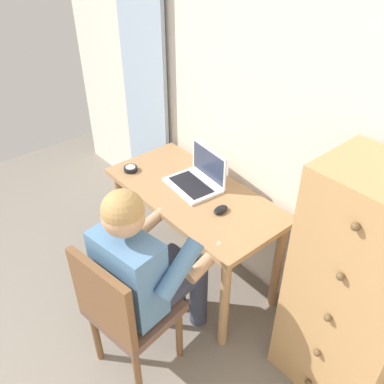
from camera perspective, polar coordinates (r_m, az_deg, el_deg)
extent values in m
cube|color=beige|center=(2.27, 14.05, 9.62)|extent=(4.80, 0.05, 2.50)
cube|color=#8EA3B7|center=(3.15, -6.69, 15.10)|extent=(0.52, 0.03, 2.23)
cube|color=#9E754C|center=(2.54, 0.26, -0.31)|extent=(1.18, 0.57, 0.03)
cylinder|color=#9E754C|center=(3.01, -9.70, -3.08)|extent=(0.06, 0.06, 0.70)
cylinder|color=#9E754C|center=(2.40, 4.52, -15.31)|extent=(0.06, 0.06, 0.70)
cylinder|color=#9E754C|center=(3.21, -2.84, 0.18)|extent=(0.06, 0.06, 0.70)
cylinder|color=#9E754C|center=(2.64, 11.76, -10.05)|extent=(0.06, 0.06, 0.70)
cube|color=tan|center=(2.16, 21.63, -12.99)|extent=(0.55, 0.40, 1.34)
sphere|color=brown|center=(2.45, 15.83, -24.15)|extent=(0.04, 0.04, 0.04)
sphere|color=brown|center=(2.23, 17.00, -20.60)|extent=(0.04, 0.04, 0.04)
sphere|color=brown|center=(2.02, 18.35, -16.28)|extent=(0.04, 0.04, 0.04)
sphere|color=brown|center=(1.83, 19.92, -10.99)|extent=(0.04, 0.04, 0.04)
sphere|color=brown|center=(1.65, 21.77, -4.50)|extent=(0.04, 0.04, 0.04)
cube|color=brown|center=(2.29, -7.98, -15.74)|extent=(0.47, 0.46, 0.05)
cube|color=brown|center=(2.05, -12.37, -14.40)|extent=(0.42, 0.10, 0.42)
cylinder|color=brown|center=(2.46, -1.80, -19.01)|extent=(0.04, 0.04, 0.40)
cylinder|color=brown|center=(2.61, -7.49, -14.87)|extent=(0.04, 0.04, 0.40)
cylinder|color=brown|center=(2.34, -7.59, -23.69)|extent=(0.04, 0.04, 0.40)
cylinder|color=brown|center=(2.50, -13.16, -18.89)|extent=(0.04, 0.04, 0.40)
cylinder|color=#33384C|center=(2.30, -2.34, -13.14)|extent=(0.20, 0.42, 0.14)
cylinder|color=#33384C|center=(2.39, -5.55, -10.96)|extent=(0.20, 0.42, 0.14)
cylinder|color=#33384C|center=(2.58, 0.91, -14.10)|extent=(0.11, 0.11, 0.47)
cylinder|color=#33384C|center=(2.66, -2.11, -12.15)|extent=(0.11, 0.11, 0.47)
cube|color=teal|center=(2.08, -8.76, -11.18)|extent=(0.39, 0.25, 0.46)
cylinder|color=teal|center=(1.96, -1.76, -10.64)|extent=(0.13, 0.31, 0.25)
cylinder|color=teal|center=(2.21, -10.24, -5.06)|extent=(0.13, 0.31, 0.25)
cylinder|color=tan|center=(2.14, 1.96, -9.69)|extent=(0.11, 0.28, 0.11)
cylinder|color=tan|center=(2.37, -6.31, -4.67)|extent=(0.11, 0.28, 0.11)
sphere|color=tan|center=(1.84, -9.53, -3.29)|extent=(0.20, 0.20, 0.20)
sphere|color=#9E7A47|center=(1.82, -9.62, -2.56)|extent=(0.20, 0.20, 0.20)
cube|color=silver|center=(2.57, 0.05, 0.91)|extent=(0.36, 0.27, 0.02)
cube|color=black|center=(2.56, -0.13, 1.03)|extent=(0.30, 0.18, 0.00)
cube|color=silver|center=(2.57, 2.36, 3.99)|extent=(0.34, 0.05, 0.22)
cube|color=#2D3851|center=(2.57, 2.25, 3.95)|extent=(0.30, 0.03, 0.18)
ellipsoid|color=black|center=(2.37, 4.01, -2.47)|extent=(0.07, 0.10, 0.03)
cylinder|color=black|center=(2.75, -8.53, 3.19)|extent=(0.09, 0.09, 0.03)
cylinder|color=silver|center=(2.75, -8.55, 3.46)|extent=(0.06, 0.06, 0.00)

